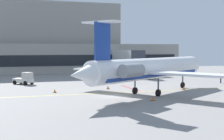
{
  "coord_description": "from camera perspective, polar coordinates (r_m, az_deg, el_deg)",
  "views": [
    {
      "loc": [
        -14.49,
        -41.81,
        6.28
      ],
      "look_at": [
        1.56,
        6.3,
        3.0
      ],
      "focal_mm": 54.74,
      "sensor_mm": 36.0,
      "label": 1
    }
  ],
  "objects": [
    {
      "name": "pushback_tractor",
      "position": [
        68.67,
        -0.66,
        -0.77
      ],
      "size": [
        3.21,
        4.34,
        2.02
      ],
      "color": "#1E4CB2",
      "rests_on": "ground"
    },
    {
      "name": "safety_cone_delta",
      "position": [
        52.26,
        -0.69,
        -2.93
      ],
      "size": [
        0.47,
        0.47,
        0.55
      ],
      "color": "orange",
      "rests_on": "ground"
    },
    {
      "name": "safety_cone_alpha",
      "position": [
        41.1,
        6.88,
        -4.77
      ],
      "size": [
        0.47,
        0.47,
        0.55
      ],
      "color": "orange",
      "rests_on": "ground"
    },
    {
      "name": "fuel_tank",
      "position": [
        80.15,
        4.54,
        0.22
      ],
      "size": [
        6.32,
        2.35,
        2.56
      ],
      "color": "white",
      "rests_on": "ground"
    },
    {
      "name": "marshaller",
      "position": [
        63.93,
        17.71,
        -1.25
      ],
      "size": [
        0.47,
        0.77,
        1.89
      ],
      "color": "#191E33",
      "rests_on": "ground"
    },
    {
      "name": "jet_bridge_west",
      "position": [
        78.08,
        2.53,
        2.35
      ],
      "size": [
        2.4,
        16.45,
        5.82
      ],
      "color": "silver",
      "rests_on": "ground"
    },
    {
      "name": "ground",
      "position": [
        44.71,
        0.66,
        -4.44
      ],
      "size": [
        120.0,
        120.0,
        0.11
      ],
      "color": "gray"
    },
    {
      "name": "safety_cone_charlie",
      "position": [
        52.56,
        11.91,
        -2.97
      ],
      "size": [
        0.47,
        0.47,
        0.55
      ],
      "color": "orange",
      "rests_on": "ground"
    },
    {
      "name": "baggage_tug",
      "position": [
        60.67,
        -14.39,
        -1.45
      ],
      "size": [
        3.52,
        3.66,
        2.11
      ],
      "color": "silver",
      "rests_on": "ground"
    },
    {
      "name": "belt_loader",
      "position": [
        69.41,
        6.37,
        -0.65
      ],
      "size": [
        3.57,
        3.24,
        2.35
      ],
      "color": "#19389E",
      "rests_on": "ground"
    },
    {
      "name": "regional_jet",
      "position": [
        46.12,
        6.24,
        0.19
      ],
      "size": [
        26.68,
        22.0,
        9.25
      ],
      "color": "white",
      "rests_on": "ground"
    },
    {
      "name": "terminal_building",
      "position": [
        90.58,
        -9.86,
        4.11
      ],
      "size": [
        65.0,
        14.51,
        18.19
      ],
      "color": "gray",
      "rests_on": "ground"
    },
    {
      "name": "safety_cone_bravo",
      "position": [
        48.85,
        -9.54,
        -3.45
      ],
      "size": [
        0.47,
        0.47,
        0.55
      ],
      "color": "orange",
      "rests_on": "ground"
    }
  ]
}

